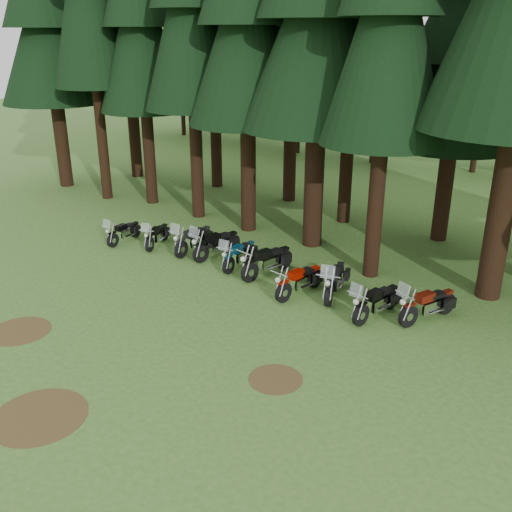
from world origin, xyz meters
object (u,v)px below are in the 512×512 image
object	(u,v)px
motorcycle_2	(194,240)
motorcycle_4	(239,255)
motorcycle_8	(376,303)
motorcycle_3	(217,245)
motorcycle_6	(300,282)
motorcycle_1	(157,236)
motorcycle_5	(267,262)
motorcycle_7	(335,281)
motorcycle_0	(124,233)
motorcycle_9	(428,305)

from	to	relation	value
motorcycle_2	motorcycle_4	world-z (taller)	motorcycle_2
motorcycle_8	motorcycle_3	bearing A→B (deg)	-177.31
motorcycle_2	motorcycle_6	distance (m)	5.62
motorcycle_1	motorcycle_5	size ratio (longest dim) A/B	0.81
motorcycle_7	motorcycle_8	world-z (taller)	motorcycle_7
motorcycle_5	motorcycle_8	xyz separation A→B (m)	(4.58, -0.61, -0.02)
motorcycle_0	motorcycle_8	distance (m)	11.39
motorcycle_4	motorcycle_7	bearing A→B (deg)	-6.94
motorcycle_1	motorcycle_9	world-z (taller)	motorcycle_9
motorcycle_1	motorcycle_3	world-z (taller)	motorcycle_3
motorcycle_3	motorcycle_6	xyz separation A→B (m)	(4.45, -0.95, -0.04)
motorcycle_3	motorcycle_5	world-z (taller)	motorcycle_3
motorcycle_0	motorcycle_3	world-z (taller)	motorcycle_3
motorcycle_2	motorcycle_7	xyz separation A→B (m)	(6.52, -0.18, 0.01)
motorcycle_4	motorcycle_6	xyz separation A→B (m)	(3.11, -0.68, 0.00)
motorcycle_3	motorcycle_9	world-z (taller)	motorcycle_3
motorcycle_1	motorcycle_9	bearing A→B (deg)	-18.58
motorcycle_0	motorcycle_5	size ratio (longest dim) A/B	0.82
motorcycle_2	motorcycle_3	size ratio (longest dim) A/B	0.98
motorcycle_1	motorcycle_3	bearing A→B (deg)	-9.63
motorcycle_3	motorcycle_9	xyz separation A→B (m)	(8.56, -0.14, -0.01)
motorcycle_5	motorcycle_9	distance (m)	5.92
motorcycle_0	motorcycle_6	world-z (taller)	motorcycle_0
motorcycle_0	motorcycle_3	distance (m)	4.31
motorcycle_4	motorcycle_3	bearing A→B (deg)	162.43
motorcycle_6	motorcycle_7	bearing A→B (deg)	41.92
motorcycle_0	motorcycle_4	distance (m)	5.57
motorcycle_1	motorcycle_4	xyz separation A→B (m)	(4.10, 0.27, 0.04)
motorcycle_6	motorcycle_7	xyz separation A→B (m)	(0.96, 0.64, 0.04)
motorcycle_1	motorcycle_7	world-z (taller)	motorcycle_7
motorcycle_7	motorcycle_0	bearing A→B (deg)	167.62
motorcycle_5	motorcycle_9	world-z (taller)	motorcycle_9
motorcycle_6	motorcycle_2	bearing A→B (deg)	179.72
motorcycle_1	motorcycle_0	bearing A→B (deg)	-179.87
motorcycle_7	motorcycle_3	bearing A→B (deg)	159.87
motorcycle_1	motorcycle_6	size ratio (longest dim) A/B	0.88
motorcycle_8	motorcycle_9	size ratio (longest dim) A/B	1.01
motorcycle_2	motorcycle_6	world-z (taller)	motorcycle_2
motorcycle_1	motorcycle_7	distance (m)	8.18
motorcycle_0	motorcycle_4	bearing A→B (deg)	1.54
motorcycle_2	motorcycle_9	size ratio (longest dim) A/B	1.03
motorcycle_2	motorcycle_9	distance (m)	9.66
motorcycle_4	motorcycle_5	distance (m)	1.30
motorcycle_0	motorcycle_4	size ratio (longest dim) A/B	0.90
motorcycle_2	motorcycle_8	bearing A→B (deg)	-10.37
motorcycle_4	motorcycle_6	bearing A→B (deg)	-18.77
motorcycle_4	motorcycle_7	xyz separation A→B (m)	(4.07, -0.04, 0.05)
motorcycle_3	motorcycle_4	bearing A→B (deg)	-3.44
motorcycle_7	motorcycle_9	size ratio (longest dim) A/B	1.05
motorcycle_0	motorcycle_5	distance (m)	6.86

